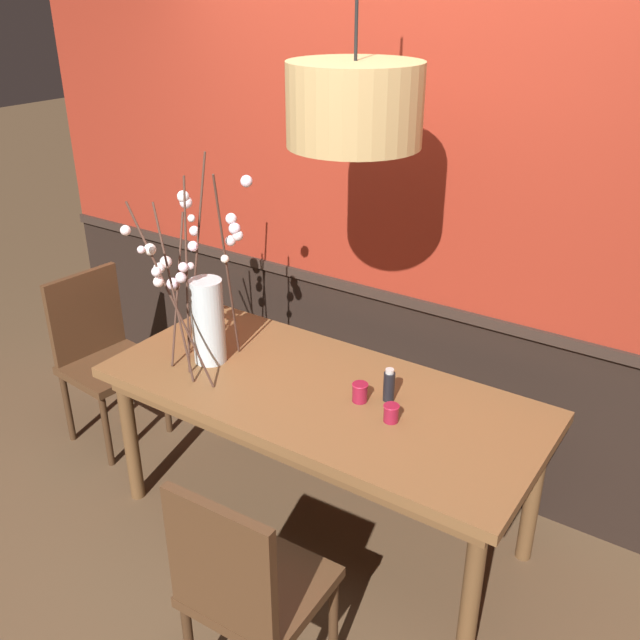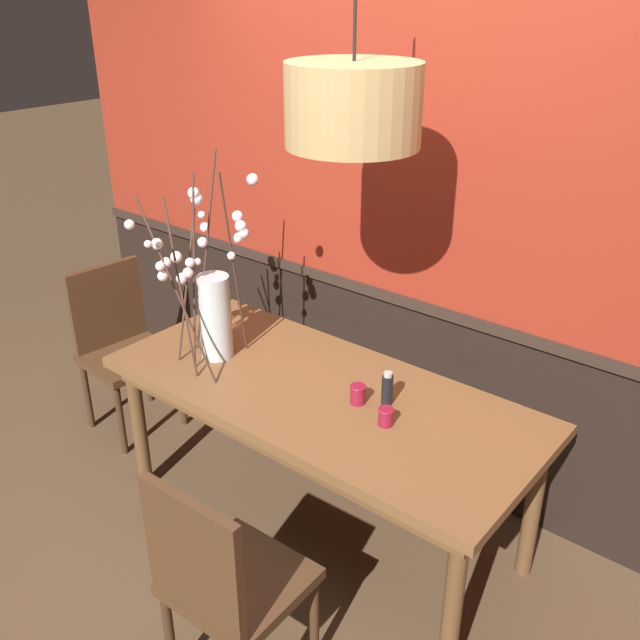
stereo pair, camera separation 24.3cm
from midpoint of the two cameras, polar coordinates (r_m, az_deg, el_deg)
name	(u,v)px [view 2 (the right image)]	position (r m, az deg, el deg)	size (l,w,h in m)	color
ground_plane	(320,524)	(3.52, 2.06, -16.18)	(24.00, 24.00, 0.00)	brown
back_wall	(415,225)	(3.36, 9.74, 7.58)	(4.57, 0.14, 2.65)	black
dining_table	(320,405)	(3.11, 2.26, -6.95)	(1.94, 0.86, 0.76)	brown
chair_near_side_right	(223,580)	(2.55, -4.99, -20.25)	(0.45, 0.44, 0.95)	#4C301C
chair_far_side_right	(464,381)	(3.68, 13.46, -4.87)	(0.44, 0.45, 0.93)	#4C301C
chair_head_west_end	(121,341)	(4.07, -14.16, -1.68)	(0.46, 0.50, 0.94)	#4C301C
chair_far_side_left	(371,346)	(3.91, 5.91, -2.16)	(0.45, 0.42, 0.92)	#4C301C
vase_with_blossoms	(212,306)	(3.22, -6.62, 1.11)	(0.44, 0.55, 0.94)	silver
candle_holder_nearer_center	(358,394)	(2.95, 5.44, -6.03)	(0.07, 0.07, 0.08)	maroon
candle_holder_nearer_edge	(386,416)	(2.83, 7.80, -7.79)	(0.07, 0.07, 0.07)	maroon
condiment_bottle	(387,389)	(2.95, 7.83, -5.58)	(0.05, 0.05, 0.15)	black
pendant_lamp	(353,105)	(2.58, 5.52, 16.84)	(0.49, 0.49, 0.84)	tan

